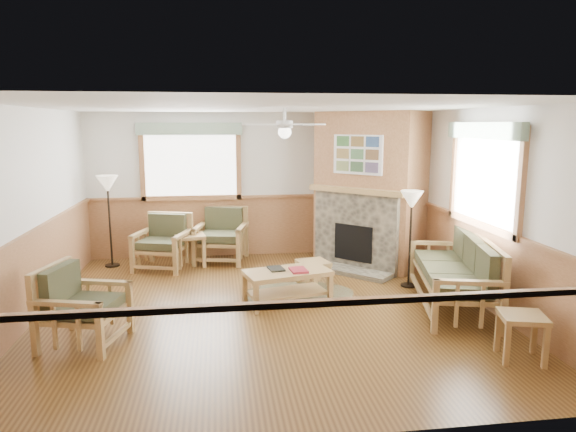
{
  "coord_description": "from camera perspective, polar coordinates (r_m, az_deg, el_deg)",
  "views": [
    {
      "loc": [
        -0.6,
        -6.66,
        2.49
      ],
      "look_at": [
        0.4,
        0.7,
        1.15
      ],
      "focal_mm": 32.0,
      "sensor_mm": 36.0,
      "label": 1
    }
  ],
  "objects": [
    {
      "name": "floor_lamp_left",
      "position": [
        9.49,
        -19.2,
        -0.55
      ],
      "size": [
        0.46,
        0.46,
        1.62
      ],
      "primitive_type": null,
      "rotation": [
        0.0,
        0.0,
        0.26
      ],
      "color": "black",
      "rests_on": "floor"
    },
    {
      "name": "ceiling",
      "position": [
        6.7,
        -2.64,
        12.01
      ],
      "size": [
        6.0,
        6.0,
        0.01
      ],
      "primitive_type": "cube",
      "color": "white",
      "rests_on": "floor"
    },
    {
      "name": "book_dark",
      "position": [
        7.23,
        -1.34,
        -5.78
      ],
      "size": [
        0.24,
        0.3,
        0.02
      ],
      "primitive_type": "cube",
      "rotation": [
        0.0,
        0.0,
        0.18
      ],
      "color": "black",
      "rests_on": "coffee_table"
    },
    {
      "name": "footstool",
      "position": [
        8.06,
        2.81,
        -6.35
      ],
      "size": [
        0.54,
        0.54,
        0.39
      ],
      "primitive_type": null,
      "rotation": [
        0.0,
        0.0,
        0.25
      ],
      "color": "#A9854F",
      "rests_on": "floor"
    },
    {
      "name": "wainscot",
      "position": [
        6.97,
        -2.5,
        -5.96
      ],
      "size": [
        6.0,
        6.0,
        1.1
      ],
      "primitive_type": null,
      "color": "#96643D",
      "rests_on": "floor"
    },
    {
      "name": "wall_right",
      "position": [
        7.66,
        20.4,
        1.02
      ],
      "size": [
        0.02,
        6.0,
        2.7
      ],
      "primitive_type": "cube",
      "color": "white",
      "rests_on": "floor"
    },
    {
      "name": "floor",
      "position": [
        7.14,
        -2.46,
        -10.24
      ],
      "size": [
        6.0,
        6.0,
        0.01
      ],
      "primitive_type": "cube",
      "color": "brown",
      "rests_on": "ground"
    },
    {
      "name": "window_right",
      "position": [
        7.38,
        21.43,
        9.84
      ],
      "size": [
        0.16,
        1.9,
        1.5
      ],
      "primitive_type": null,
      "color": "white",
      "rests_on": "wall_right"
    },
    {
      "name": "book_red",
      "position": [
        7.16,
        1.17,
        -5.91
      ],
      "size": [
        0.25,
        0.32,
        0.03
      ],
      "primitive_type": "cube",
      "rotation": [
        0.0,
        0.0,
        0.11
      ],
      "color": "maroon",
      "rests_on": "coffee_table"
    },
    {
      "name": "armchair_back_right",
      "position": [
        9.43,
        -7.46,
        -2.15
      ],
      "size": [
        1.04,
        1.04,
        0.97
      ],
      "primitive_type": null,
      "rotation": [
        0.0,
        0.0,
        -0.23
      ],
      "color": "#A9854F",
      "rests_on": "floor"
    },
    {
      "name": "window_back",
      "position": [
        9.64,
        -10.89,
        10.27
      ],
      "size": [
        1.9,
        0.16,
        1.5
      ],
      "primitive_type": null,
      "color": "white",
      "rests_on": "wall_back"
    },
    {
      "name": "wall_left",
      "position": [
        7.17,
        -27.16,
        -0.06
      ],
      "size": [
        0.02,
        6.0,
        2.7
      ],
      "primitive_type": "cube",
      "color": "white",
      "rests_on": "floor"
    },
    {
      "name": "end_table_sofa",
      "position": [
        6.13,
        24.48,
        -12.13
      ],
      "size": [
        0.55,
        0.54,
        0.51
      ],
      "primitive_type": null,
      "rotation": [
        0.0,
        0.0,
        -0.27
      ],
      "color": "#A9854F",
      "rests_on": "floor"
    },
    {
      "name": "armchair_left",
      "position": [
        6.35,
        -21.74,
        -9.19
      ],
      "size": [
        1.0,
        1.0,
        0.92
      ],
      "primitive_type": null,
      "rotation": [
        0.0,
        0.0,
        1.31
      ],
      "color": "#A9854F",
      "rests_on": "floor"
    },
    {
      "name": "fireplace",
      "position": [
        9.18,
        9.12,
        2.95
      ],
      "size": [
        3.11,
        3.11,
        2.7
      ],
      "primitive_type": null,
      "rotation": [
        0.0,
        0.0,
        -0.79
      ],
      "color": "#96643D",
      "rests_on": "floor"
    },
    {
      "name": "braided_rug",
      "position": [
        7.68,
        1.12,
        -8.64
      ],
      "size": [
        2.06,
        2.06,
        0.01
      ],
      "primitive_type": "cylinder",
      "rotation": [
        0.0,
        0.0,
        0.28
      ],
      "color": "brown",
      "rests_on": "floor"
    },
    {
      "name": "floor_lamp_right",
      "position": [
        8.07,
        13.42,
        -2.5
      ],
      "size": [
        0.39,
        0.39,
        1.5
      ],
      "primitive_type": null,
      "rotation": [
        0.0,
        0.0,
        0.14
      ],
      "color": "black",
      "rests_on": "floor"
    },
    {
      "name": "ceiling_fan",
      "position": [
        7.03,
        -0.37,
        11.61
      ],
      "size": [
        1.59,
        1.59,
        0.36
      ],
      "primitive_type": null,
      "rotation": [
        0.0,
        0.0,
        0.35
      ],
      "color": "white",
      "rests_on": "ceiling"
    },
    {
      "name": "wall_back",
      "position": [
        9.75,
        -4.17,
        3.47
      ],
      "size": [
        6.0,
        0.02,
        2.7
      ],
      "primitive_type": "cube",
      "color": "white",
      "rests_on": "floor"
    },
    {
      "name": "armchair_back_left",
      "position": [
        9.15,
        -13.79,
        -2.86
      ],
      "size": [
        1.04,
        1.04,
        0.93
      ],
      "primitive_type": null,
      "rotation": [
        0.0,
        0.0,
        -0.3
      ],
      "color": "#A9854F",
      "rests_on": "floor"
    },
    {
      "name": "sofa",
      "position": [
        7.44,
        17.74,
        -5.9
      ],
      "size": [
        2.26,
        1.34,
        0.97
      ],
      "primitive_type": null,
      "rotation": [
        0.0,
        0.0,
        -1.81
      ],
      "color": "#A9854F",
      "rests_on": "floor"
    },
    {
      "name": "wall_front",
      "position": [
        3.88,
        1.54,
        -6.82
      ],
      "size": [
        6.0,
        0.02,
        2.7
      ],
      "primitive_type": "cube",
      "color": "white",
      "rests_on": "floor"
    },
    {
      "name": "coffee_table",
      "position": [
        7.26,
        -0.08,
        -7.87
      ],
      "size": [
        1.29,
        0.86,
        0.47
      ],
      "primitive_type": null,
      "rotation": [
        0.0,
        0.0,
        0.25
      ],
      "color": "#A9854F",
      "rests_on": "floor"
    },
    {
      "name": "end_table_chairs",
      "position": [
        9.26,
        -10.83,
        -3.74
      ],
      "size": [
        0.59,
        0.57,
        0.57
      ],
      "primitive_type": null,
      "rotation": [
        0.0,
        0.0,
        0.18
      ],
      "color": "#A9854F",
      "rests_on": "floor"
    }
  ]
}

